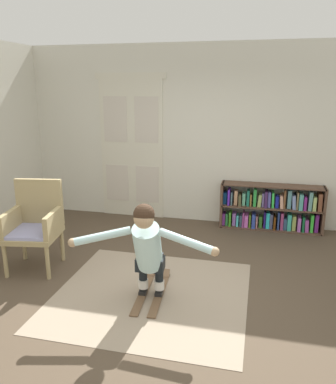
{
  "coord_description": "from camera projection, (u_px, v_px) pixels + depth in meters",
  "views": [
    {
      "loc": [
        0.93,
        -3.72,
        2.23
      ],
      "look_at": [
        -0.07,
        0.47,
        1.05
      ],
      "focal_mm": 36.18,
      "sensor_mm": 36.0,
      "label": 1
    }
  ],
  "objects": [
    {
      "name": "ground_plane",
      "position": [
        164.0,
        294.0,
        4.29
      ],
      "size": [
        7.2,
        7.2,
        0.0
      ],
      "primitive_type": "plane",
      "color": "#4D3E2F"
    },
    {
      "name": "back_wall",
      "position": [
        202.0,
        136.0,
        6.34
      ],
      "size": [
        6.0,
        0.1,
        2.9
      ],
      "primitive_type": "cube",
      "color": "beige",
      "rests_on": "ground"
    },
    {
      "name": "double_door",
      "position": [
        132.0,
        147.0,
        6.62
      ],
      "size": [
        1.22,
        0.05,
        2.45
      ],
      "color": "beige",
      "rests_on": "ground"
    },
    {
      "name": "rug",
      "position": [
        151.0,
        294.0,
        4.29
      ],
      "size": [
        2.09,
        2.0,
        0.01
      ],
      "primitive_type": "cube",
      "color": "gray",
      "rests_on": "ground"
    },
    {
      "name": "bookshelf",
      "position": [
        273.0,
        209.0,
        6.17
      ],
      "size": [
        1.61,
        0.3,
        0.73
      ],
      "color": "brown",
      "rests_on": "ground"
    },
    {
      "name": "wicker_chair",
      "position": [
        35.0,
        223.0,
        4.83
      ],
      "size": [
        0.69,
        0.69,
        1.1
      ],
      "color": "tan",
      "rests_on": "ground"
    },
    {
      "name": "skis_pair",
      "position": [
        152.0,
        291.0,
        4.31
      ],
      "size": [
        0.34,
        0.98,
        0.07
      ],
      "color": "brown",
      "rests_on": "rug"
    },
    {
      "name": "person_skier",
      "position": [
        147.0,
        245.0,
        3.95
      ],
      "size": [
        1.48,
        0.63,
        1.07
      ],
      "color": "white",
      "rests_on": "skis_pair"
    }
  ]
}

